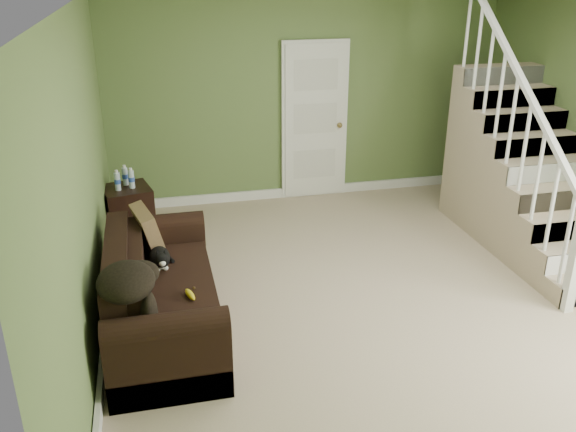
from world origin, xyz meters
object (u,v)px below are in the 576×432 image
cat (160,258)px  banana (190,295)px  sofa (158,298)px  side_table (129,212)px

cat → banana: size_ratio=2.51×
cat → sofa: bearing=-102.5°
side_table → cat: 1.72m
sofa → side_table: bearing=97.5°
banana → side_table: bearing=87.8°
side_table → cat: (0.30, -1.68, 0.22)m
sofa → cat: (0.04, 0.32, 0.22)m
sofa → cat: size_ratio=4.33×
cat → banana: (0.21, -0.59, -0.06)m
side_table → banana: bearing=-77.3°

